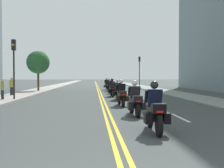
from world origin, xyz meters
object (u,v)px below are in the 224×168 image
(motorcycle_3, at_px, (117,91))
(motorcycle_4, at_px, (112,89))
(motorcycle_0, at_px, (155,111))
(motorcycle_7, at_px, (107,85))
(pedestrian_2, at_px, (2,89))
(motorcycle_2, at_px, (121,95))
(pedestrian_0, at_px, (12,87))
(street_tree_0, at_px, (38,62))
(motorcycle_5, at_px, (112,87))
(traffic_light_near, at_px, (14,58))
(traffic_light_far, at_px, (139,67))
(motorcycle_6, at_px, (109,86))
(motorcycle_1, at_px, (135,102))

(motorcycle_3, xyz_separation_m, motorcycle_4, (-0.15, 3.56, -0.01))
(motorcycle_0, distance_m, motorcycle_7, 27.55)
(pedestrian_2, bearing_deg, motorcycle_2, 46.19)
(motorcycle_4, relative_size, pedestrian_0, 1.28)
(motorcycle_7, distance_m, street_tree_0, 9.50)
(motorcycle_2, distance_m, motorcycle_5, 11.74)
(motorcycle_2, xyz_separation_m, motorcycle_3, (0.11, 4.06, 0.01))
(motorcycle_5, bearing_deg, motorcycle_3, -94.31)
(motorcycle_0, bearing_deg, pedestrian_2, 127.94)
(motorcycle_3, distance_m, traffic_light_near, 8.12)
(motorcycle_0, height_order, motorcycle_4, motorcycle_0)
(motorcycle_0, height_order, motorcycle_3, motorcycle_0)
(motorcycle_4, bearing_deg, street_tree_0, 132.63)
(motorcycle_3, height_order, pedestrian_0, pedestrian_0)
(traffic_light_near, distance_m, traffic_light_far, 25.02)
(traffic_light_near, bearing_deg, motorcycle_2, -29.28)
(motorcycle_5, bearing_deg, traffic_light_far, 65.64)
(motorcycle_5, distance_m, motorcycle_6, 4.02)
(motorcycle_6, relative_size, motorcycle_7, 0.97)
(motorcycle_1, relative_size, street_tree_0, 0.44)
(street_tree_0, bearing_deg, motorcycle_2, -62.97)
(motorcycle_4, relative_size, pedestrian_2, 1.34)
(traffic_light_far, bearing_deg, pedestrian_0, -130.82)
(street_tree_0, bearing_deg, motorcycle_0, -70.39)
(motorcycle_1, bearing_deg, motorcycle_7, 88.53)
(motorcycle_3, height_order, motorcycle_6, motorcycle_6)
(motorcycle_1, distance_m, street_tree_0, 22.17)
(motorcycle_5, relative_size, motorcycle_7, 0.92)
(motorcycle_6, xyz_separation_m, traffic_light_near, (-7.73, -11.50, 2.49))
(motorcycle_4, height_order, motorcycle_6, motorcycle_4)
(motorcycle_1, distance_m, motorcycle_2, 4.04)
(street_tree_0, bearing_deg, motorcycle_5, -27.83)
(motorcycle_5, distance_m, traffic_light_near, 11.12)
(motorcycle_2, xyz_separation_m, street_tree_0, (-8.28, 16.24, 2.84))
(motorcycle_0, height_order, motorcycle_7, motorcycle_7)
(motorcycle_0, distance_m, street_tree_0, 25.59)
(motorcycle_3, bearing_deg, motorcycle_7, 91.92)
(motorcycle_3, bearing_deg, motorcycle_6, 91.67)
(motorcycle_6, height_order, street_tree_0, street_tree_0)
(motorcycle_4, xyz_separation_m, motorcycle_5, (0.27, 4.12, 0.01))
(motorcycle_3, relative_size, pedestrian_0, 1.26)
(motorcycle_3, bearing_deg, motorcycle_0, -87.63)
(motorcycle_1, relative_size, traffic_light_far, 0.44)
(motorcycle_1, relative_size, motorcycle_2, 1.04)
(motorcycle_5, bearing_deg, pedestrian_0, -164.89)
(motorcycle_2, height_order, traffic_light_far, traffic_light_far)
(motorcycle_0, relative_size, pedestrian_2, 1.30)
(motorcycle_4, relative_size, motorcycle_6, 1.00)
(motorcycle_0, xyz_separation_m, motorcycle_1, (-0.05, 3.68, -0.03))
(motorcycle_0, bearing_deg, street_tree_0, 111.38)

